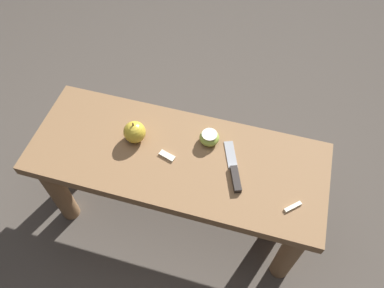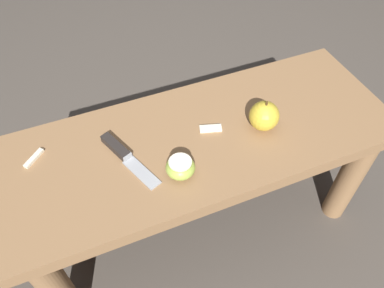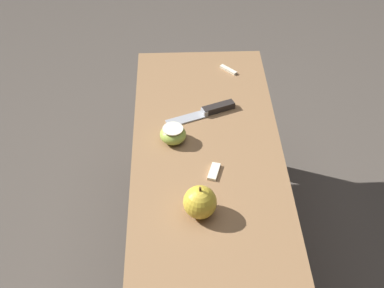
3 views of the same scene
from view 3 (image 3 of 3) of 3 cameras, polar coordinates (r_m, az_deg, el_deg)
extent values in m
plane|color=#4C443D|center=(1.73, 1.45, -12.88)|extent=(8.00, 8.00, 0.00)
cube|color=olive|center=(1.39, 1.76, -2.75)|extent=(1.05, 0.40, 0.04)
cylinder|color=olive|center=(1.89, -3.46, 2.37)|extent=(0.07, 0.07, 0.41)
cylinder|color=olive|center=(1.90, 5.01, 2.56)|extent=(0.07, 0.07, 0.41)
cube|color=#9EA0A5|center=(1.51, -0.70, 2.68)|extent=(0.07, 0.12, 0.00)
cube|color=#9EA0A5|center=(1.52, 1.22, 3.42)|extent=(0.03, 0.02, 0.02)
cube|color=#282321|center=(1.54, 2.84, 3.89)|extent=(0.06, 0.10, 0.02)
sphere|color=gold|center=(1.24, 0.86, -6.23)|extent=(0.08, 0.08, 0.08)
cylinder|color=#4C3319|center=(1.21, 0.88, -4.90)|extent=(0.01, 0.01, 0.01)
ellipsoid|color=#9EB747|center=(1.43, -2.04, 1.03)|extent=(0.07, 0.07, 0.04)
cylinder|color=silver|center=(1.42, -2.06, 1.65)|extent=(0.06, 0.06, 0.00)
cube|color=silver|center=(1.36, 2.36, -2.96)|extent=(0.06, 0.04, 0.01)
cube|color=silver|center=(1.70, 3.91, 7.91)|extent=(0.05, 0.05, 0.01)
camera|label=1|loc=(1.43, 40.16, 40.78)|focal=35.00mm
camera|label=2|loc=(1.37, -27.61, 28.53)|focal=35.00mm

